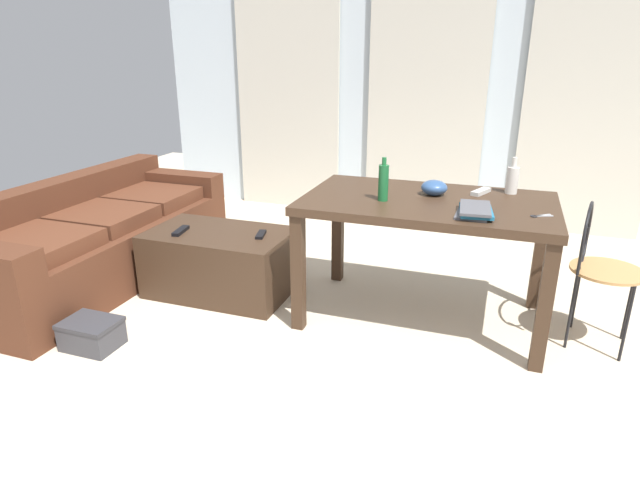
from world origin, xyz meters
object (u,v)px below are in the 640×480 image
tv_remote_primary (261,234)px  tv_remote_secondary (181,231)px  couch (96,239)px  craft_table (427,215)px  bottle_far (383,182)px  tv_remote_on_table (481,192)px  bottle_near (512,179)px  bowl (434,188)px  wire_chair (597,258)px  book_stack (475,211)px  shoebox (92,334)px  scissors (539,216)px  coffee_table (220,262)px

tv_remote_primary → tv_remote_secondary: size_ratio=0.81×
couch → tv_remote_secondary: couch is taller
craft_table → bottle_far: (-0.24, -0.11, 0.20)m
bottle_far → tv_remote_on_table: size_ratio=1.46×
bottle_near → tv_remote_secondary: 2.10m
tv_remote_secondary → tv_remote_primary: bearing=2.4°
craft_table → bowl: bearing=81.7°
craft_table → wire_chair: bearing=1.3°
couch → craft_table: craft_table is taller
book_stack → tv_remote_primary: (-1.31, 0.17, -0.34)m
couch → tv_remote_secondary: size_ratio=11.73×
tv_remote_secondary → couch: bearing=167.4°
couch → tv_remote_on_table: size_ratio=12.50×
craft_table → tv_remote_secondary: 1.59m
bowl → couch: bearing=-173.8°
tv_remote_primary → shoebox: 1.14m
wire_chair → bottle_near: (-0.47, 0.28, 0.33)m
bottle_far → bowl: bearing=40.7°
craft_table → scissors: (0.59, -0.14, 0.10)m
coffee_table → book_stack: book_stack is taller
craft_table → bottle_near: (0.44, 0.30, 0.18)m
wire_chair → scissors: 0.44m
bottle_far → scissors: bearing=-2.3°
bottle_near → coffee_table: bearing=-167.6°
bottle_near → bowl: (-0.43, -0.19, -0.04)m
bowl → tv_remote_on_table: size_ratio=0.91×
bowl → tv_remote_primary: (-1.05, -0.18, -0.36)m
tv_remote_on_table → tv_remote_secondary: (-1.84, -0.41, -0.32)m
bottle_near → book_stack: bottle_near is taller
coffee_table → book_stack: size_ratio=3.18×
bowl → shoebox: (-1.67, -1.07, -0.71)m
couch → craft_table: size_ratio=1.48×
couch → tv_remote_secondary: 0.76m
bowl → book_stack: bearing=-53.2°
tv_remote_on_table → scissors: 0.49m
tv_remote_secondary → shoebox: 0.87m
couch → tv_remote_primary: size_ratio=14.41×
craft_table → bottle_near: bearing=34.0°
scissors → tv_remote_primary: size_ratio=0.77×
couch → tv_remote_secondary: (0.74, -0.04, 0.16)m
scissors → tv_remote_on_table: bearing=129.7°
coffee_table → craft_table: craft_table is taller
couch → bowl: bearing=6.2°
craft_table → shoebox: size_ratio=4.73×
bottle_near → bottle_far: size_ratio=0.88×
tv_remote_on_table → book_stack: bearing=-67.8°
coffee_table → bowl: size_ratio=6.08×
wire_chair → tv_remote_primary: (-1.95, -0.09, -0.06)m
wire_chair → tv_remote_secondary: bearing=-175.3°
coffee_table → scissors: scissors is taller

